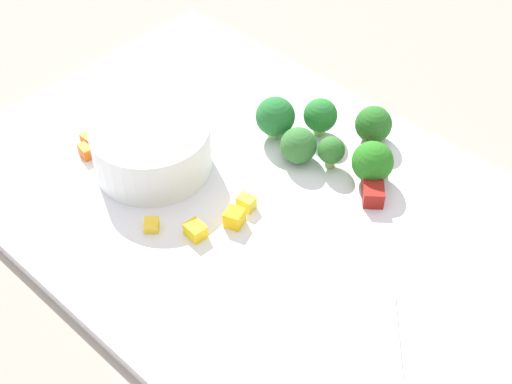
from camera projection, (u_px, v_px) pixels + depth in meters
The scene contains 25 objects.
ground_plane at pixel (256, 209), 0.63m from camera, with size 4.00×4.00×0.00m, color gray.
cutting_board at pixel (256, 205), 0.62m from camera, with size 0.55×0.37×0.01m, color white.
prep_bowl at pixel (152, 148), 0.63m from camera, with size 0.11×0.11×0.05m, color white.
chef_knife at pixel (377, 249), 0.57m from camera, with size 0.23×0.28×0.02m.
carrot_dice_0 at pixel (104, 128), 0.68m from camera, with size 0.02×0.02×0.01m, color orange.
carrot_dice_1 at pixel (134, 119), 0.69m from camera, with size 0.01×0.01×0.01m, color orange.
carrot_dice_2 at pixel (138, 109), 0.70m from camera, with size 0.02×0.02×0.02m, color orange.
carrot_dice_3 at pixel (146, 118), 0.69m from camera, with size 0.01×0.01×0.01m, color orange.
carrot_dice_4 at pixel (116, 125), 0.69m from camera, with size 0.01×0.01×0.01m, color orange.
carrot_dice_5 at pixel (94, 140), 0.67m from camera, with size 0.02×0.02×0.01m, color orange.
carrot_dice_6 at pixel (159, 110), 0.70m from camera, with size 0.01×0.01×0.01m, color orange.
carrot_dice_7 at pixel (180, 114), 0.69m from camera, with size 0.02×0.02×0.02m, color orange.
carrot_dice_8 at pixel (171, 110), 0.70m from camera, with size 0.02×0.02×0.02m, color orange.
carrot_dice_9 at pixel (89, 150), 0.66m from camera, with size 0.02×0.02×0.01m, color orange.
carrot_dice_10 at pixel (161, 118), 0.69m from camera, with size 0.01×0.01×0.01m, color orange.
pepper_dice_0 at pixel (243, 200), 0.61m from camera, with size 0.01×0.01×0.01m, color yellow.
pepper_dice_1 at pixel (234, 218), 0.59m from camera, with size 0.02×0.01×0.01m, color yellow.
pepper_dice_2 at pixel (152, 225), 0.59m from camera, with size 0.01×0.01×0.01m, color yellow.
pepper_dice_3 at pixel (195, 230), 0.59m from camera, with size 0.01×0.02×0.01m, color yellow.
broccoli_floret_0 at pixel (373, 125), 0.67m from camera, with size 0.04×0.04×0.04m.
broccoli_floret_1 at pixel (331, 151), 0.64m from camera, with size 0.03×0.03×0.03m.
broccoli_floret_2 at pixel (320, 116), 0.67m from camera, with size 0.03×0.03×0.04m.
broccoli_floret_3 at pixel (275, 117), 0.67m from camera, with size 0.04×0.04×0.04m.
broccoli_floret_4 at pixel (299, 146), 0.65m from camera, with size 0.03×0.03×0.03m.
broccoli_floret_5 at pixel (373, 162), 0.62m from camera, with size 0.04×0.04×0.04m.
Camera 1 is at (0.30, -0.32, 0.45)m, focal length 49.34 mm.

